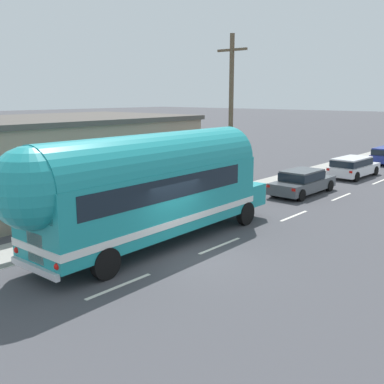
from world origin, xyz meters
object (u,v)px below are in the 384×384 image
utility_pole (231,115)px  car_second (353,166)px  car_lead (302,181)px  painted_bus (145,185)px

utility_pole → car_second: utility_pole is taller
car_lead → car_second: same height
car_lead → car_second: (0.05, 7.07, 0.04)m
car_lead → painted_bus: bearing=-89.7°
car_second → utility_pole: bearing=-103.5°
utility_pole → car_lead: bearing=54.6°
utility_pole → car_second: size_ratio=1.82×
utility_pole → car_lead: size_ratio=1.76×
utility_pole → car_lead: utility_pole is taller
painted_bus → car_second: bearing=90.0°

